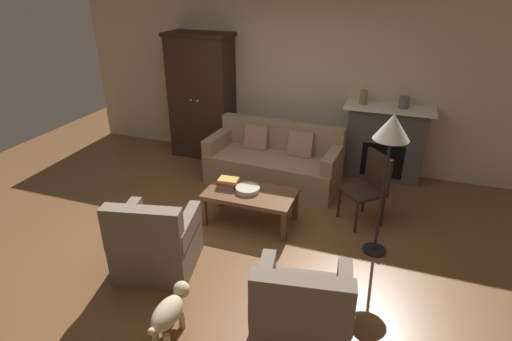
% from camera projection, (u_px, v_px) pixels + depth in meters
% --- Properties ---
extents(ground_plane, '(9.60, 9.60, 0.00)m').
position_uv_depth(ground_plane, '(230.00, 238.00, 4.89)').
color(ground_plane, brown).
extents(back_wall, '(7.20, 0.10, 2.80)m').
position_uv_depth(back_wall, '(291.00, 75.00, 6.46)').
color(back_wall, beige).
rests_on(back_wall, ground).
extents(fireplace, '(1.26, 0.48, 1.12)m').
position_uv_depth(fireplace, '(385.00, 142.00, 6.13)').
color(fireplace, '#4C4947').
rests_on(fireplace, ground).
extents(armoire, '(1.06, 0.57, 2.02)m').
position_uv_depth(armoire, '(202.00, 96.00, 6.77)').
color(armoire, black).
rests_on(armoire, ground).
extents(couch, '(1.97, 0.97, 0.86)m').
position_uv_depth(couch, '(274.00, 162.00, 6.09)').
color(couch, '#937A5B').
rests_on(couch, ground).
extents(coffee_table, '(1.10, 0.60, 0.42)m').
position_uv_depth(coffee_table, '(250.00, 196.00, 5.06)').
color(coffee_table, brown).
rests_on(coffee_table, ground).
extents(fruit_bowl, '(0.30, 0.30, 0.06)m').
position_uv_depth(fruit_bowl, '(248.00, 189.00, 5.04)').
color(fruit_bowl, beige).
rests_on(fruit_bowl, coffee_table).
extents(book_stack, '(0.26, 0.19, 0.11)m').
position_uv_depth(book_stack, '(228.00, 183.00, 5.14)').
color(book_stack, gray).
rests_on(book_stack, coffee_table).
extents(mantel_vase_bronze, '(0.11, 0.11, 0.20)m').
position_uv_depth(mantel_vase_bronze, '(364.00, 97.00, 5.95)').
color(mantel_vase_bronze, olive).
rests_on(mantel_vase_bronze, fireplace).
extents(mantel_vase_slate, '(0.14, 0.14, 0.16)m').
position_uv_depth(mantel_vase_slate, '(404.00, 102.00, 5.79)').
color(mantel_vase_slate, '#565B66').
rests_on(mantel_vase_slate, fireplace).
extents(armchair_near_left, '(0.91, 0.92, 0.88)m').
position_uv_depth(armchair_near_left, '(156.00, 243.00, 4.26)').
color(armchair_near_left, '#756656').
rests_on(armchair_near_left, ground).
extents(armchair_near_right, '(0.88, 0.88, 0.88)m').
position_uv_depth(armchair_near_right, '(302.00, 313.00, 3.38)').
color(armchair_near_right, '#756656').
rests_on(armchair_near_right, ground).
extents(side_chair_wooden, '(0.62, 0.62, 0.90)m').
position_uv_depth(side_chair_wooden, '(369.00, 184.00, 5.04)').
color(side_chair_wooden, black).
rests_on(side_chair_wooden, ground).
extents(floor_lamp, '(0.36, 0.36, 1.61)m').
position_uv_depth(floor_lamp, '(391.00, 136.00, 4.07)').
color(floor_lamp, black).
rests_on(floor_lamp, ground).
extents(dog, '(0.21, 0.57, 0.39)m').
position_uv_depth(dog, '(170.00, 311.00, 3.50)').
color(dog, beige).
rests_on(dog, ground).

